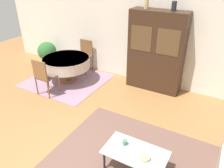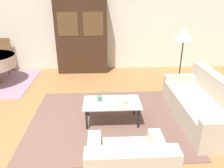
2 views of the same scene
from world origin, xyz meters
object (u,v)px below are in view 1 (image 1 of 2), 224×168
Objects in this scene: dining_chair_far at (85,54)px; bowl at (145,158)px; potted_plant at (47,52)px; display_cabinet at (156,52)px; dining_chair_near at (44,75)px; vase_tall at (147,2)px; dining_table at (66,63)px; vase_short at (174,6)px; coffee_table at (135,154)px; cup at (125,142)px.

dining_chair_far is 5.86× the size of bowl.
display_cabinet is at bearing 3.23° from potted_plant.
dining_chair_near is 3.12m from vase_tall.
display_cabinet is 6.51× the size of vase_tall.
dining_chair_far is (-2.31, 0.02, -0.48)m from display_cabinet.
vase_short is at bearing 18.23° from dining_table.
coffee_table is 3.02m from display_cabinet.
cup is at bearing -79.98° from display_cabinet.
display_cabinet is at bearing 107.11° from bowl.
dining_chair_far reaches higher than bowl.
cup is (-0.22, 0.07, 0.08)m from coffee_table.
vase_short is at bearing 2.99° from potted_plant.
dining_table is 1.35× the size of dining_chair_far.
vase_short is (0.67, 0.00, -0.05)m from vase_tall.
display_cabinet reaches higher than dining_chair_near.
coffee_table is at bearing -69.44° from vase_tall.
potted_plant reaches higher than dining_table.
dining_chair_far reaches higher than potted_plant.
cup is at bearing 162.84° from coffee_table.
display_cabinet is at bearing 37.06° from dining_chair_near.
potted_plant reaches higher than coffee_table.
dining_chair_near is 1.77m from dining_chair_far.
dining_chair_near is 1.00× the size of dining_chair_far.
vase_tall is at bearing 179.85° from display_cabinet.
vase_short is at bearing 101.31° from bowl.
vase_tall is (-1.25, 2.91, 1.83)m from bowl.
display_cabinet is 1.26m from vase_tall.
dining_table is (-3.03, 1.99, 0.23)m from coffee_table.
dining_table is at bearing -159.51° from display_cabinet.
dining_chair_near is 3.05× the size of vase_tall.
dining_chair_near is 3.55m from vase_short.
coffee_table is 3.59m from vase_tall.
display_cabinet reaches higher than bowl.
dining_chair_near reaches higher than bowl.
bowl is (0.90, -2.91, -0.62)m from display_cabinet.
potted_plant is (-1.39, 1.54, -0.11)m from dining_chair_near.
display_cabinet is 3.11m from bowl.
potted_plant is at bearing 149.58° from bowl.
dining_chair_near is at bearing 159.70° from cup.
dining_table is 6.07× the size of vase_short.
bowl is 0.77× the size of vase_short.
bowl is (0.40, -0.13, -0.02)m from cup.
dining_chair_far is at bearing 135.03° from cup.
bowl is at bearing -19.92° from dining_chair_near.
cup is 3.43m from vase_tall.
dining_table is at bearing -156.15° from vase_tall.
display_cabinet is 1.58× the size of dining_table.
dining_table is at bearing -161.77° from vase_short.
vase_tall reaches higher than cup.
dining_table is 0.88m from dining_chair_near.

